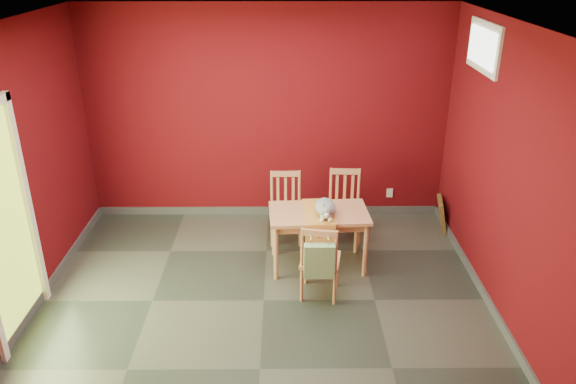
{
  "coord_description": "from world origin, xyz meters",
  "views": [
    {
      "loc": [
        0.21,
        -4.74,
        3.31
      ],
      "look_at": [
        0.25,
        0.45,
        1.0
      ],
      "focal_mm": 35.0,
      "sensor_mm": 36.0,
      "label": 1
    }
  ],
  "objects_px": {
    "dining_table": "(319,219)",
    "chair_near": "(320,260)",
    "chair_far_left": "(286,206)",
    "tote_bag": "(319,261)",
    "chair_far_right": "(345,204)",
    "cat": "(325,205)",
    "picture_frame": "(442,214)"
  },
  "relations": [
    {
      "from": "dining_table",
      "to": "chair_near",
      "type": "distance_m",
      "value": 0.62
    },
    {
      "from": "chair_far_left",
      "to": "tote_bag",
      "type": "bearing_deg",
      "value": -77.6
    },
    {
      "from": "chair_far_right",
      "to": "tote_bag",
      "type": "height_order",
      "value": "chair_far_right"
    },
    {
      "from": "chair_far_right",
      "to": "dining_table",
      "type": "bearing_deg",
      "value": -117.84
    },
    {
      "from": "tote_bag",
      "to": "cat",
      "type": "bearing_deg",
      "value": 82.21
    },
    {
      "from": "tote_bag",
      "to": "chair_far_right",
      "type": "bearing_deg",
      "value": 75.04
    },
    {
      "from": "dining_table",
      "to": "cat",
      "type": "relative_size",
      "value": 2.47
    },
    {
      "from": "chair_near",
      "to": "picture_frame",
      "type": "bearing_deg",
      "value": 42.37
    },
    {
      "from": "chair_far_right",
      "to": "chair_far_left",
      "type": "bearing_deg",
      "value": -177.39
    },
    {
      "from": "chair_far_right",
      "to": "chair_near",
      "type": "relative_size",
      "value": 1.03
    },
    {
      "from": "dining_table",
      "to": "picture_frame",
      "type": "relative_size",
      "value": 2.68
    },
    {
      "from": "chair_far_left",
      "to": "picture_frame",
      "type": "relative_size",
      "value": 2.03
    },
    {
      "from": "picture_frame",
      "to": "dining_table",
      "type": "bearing_deg",
      "value": -151.15
    },
    {
      "from": "chair_near",
      "to": "picture_frame",
      "type": "relative_size",
      "value": 2.01
    },
    {
      "from": "dining_table",
      "to": "chair_near",
      "type": "relative_size",
      "value": 1.33
    },
    {
      "from": "dining_table",
      "to": "tote_bag",
      "type": "relative_size",
      "value": 2.62
    },
    {
      "from": "cat",
      "to": "chair_near",
      "type": "bearing_deg",
      "value": -99.1
    },
    {
      "from": "chair_far_left",
      "to": "cat",
      "type": "bearing_deg",
      "value": -59.06
    },
    {
      "from": "dining_table",
      "to": "cat",
      "type": "height_order",
      "value": "cat"
    },
    {
      "from": "dining_table",
      "to": "cat",
      "type": "distance_m",
      "value": 0.21
    },
    {
      "from": "chair_far_right",
      "to": "picture_frame",
      "type": "height_order",
      "value": "chair_far_right"
    },
    {
      "from": "chair_far_left",
      "to": "picture_frame",
      "type": "distance_m",
      "value": 1.99
    },
    {
      "from": "tote_bag",
      "to": "chair_far_left",
      "type": "bearing_deg",
      "value": 102.4
    },
    {
      "from": "chair_far_left",
      "to": "cat",
      "type": "distance_m",
      "value": 0.88
    },
    {
      "from": "chair_far_right",
      "to": "chair_near",
      "type": "height_order",
      "value": "chair_far_right"
    },
    {
      "from": "chair_far_left",
      "to": "tote_bag",
      "type": "distance_m",
      "value": 1.48
    },
    {
      "from": "chair_far_right",
      "to": "chair_near",
      "type": "xyz_separation_m",
      "value": [
        -0.37,
        -1.27,
        -0.01
      ]
    },
    {
      "from": "tote_bag",
      "to": "cat",
      "type": "height_order",
      "value": "cat"
    },
    {
      "from": "chair_far_left",
      "to": "chair_near",
      "type": "bearing_deg",
      "value": -74.73
    },
    {
      "from": "picture_frame",
      "to": "chair_far_left",
      "type": "bearing_deg",
      "value": -172.82
    },
    {
      "from": "dining_table",
      "to": "cat",
      "type": "bearing_deg",
      "value": -43.19
    },
    {
      "from": "chair_far_left",
      "to": "chair_near",
      "type": "xyz_separation_m",
      "value": [
        0.34,
        -1.23,
        -0.0
      ]
    }
  ]
}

